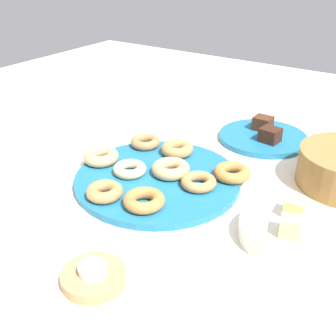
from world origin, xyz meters
TOP-DOWN VIEW (x-y plane):
  - ground_plane at (0.00, 0.00)m, footprint 2.40×2.40m
  - donut_plate at (0.00, 0.00)m, footprint 0.39×0.39m
  - donut_0 at (-0.02, 0.02)m, footprint 0.13×0.13m
  - donut_1 at (0.02, -0.16)m, footprint 0.11×0.11m
  - donut_2 at (0.14, -0.04)m, footprint 0.11×0.11m
  - donut_3 at (-0.12, -0.03)m, footprint 0.10×0.10m
  - donut_4 at (-0.01, 0.11)m, footprint 0.08×0.08m
  - donut_5 at (0.03, -0.06)m, footprint 0.09×0.09m
  - donut_6 at (0.12, 0.05)m, footprint 0.12×0.12m
  - donut_7 at (-0.12, -0.12)m, footprint 0.11×0.11m
  - donut_8 at (-0.09, 0.15)m, footprint 0.12×0.12m
  - cake_plate at (-0.37, 0.11)m, footprint 0.25×0.25m
  - brownie_near at (-0.41, 0.09)m, footprint 0.05×0.05m
  - brownie_far at (-0.34, 0.15)m, footprint 0.05×0.06m
  - candle_holder at (0.33, 0.10)m, footprint 0.11×0.11m
  - tealight at (0.33, 0.10)m, footprint 0.05×0.05m
  - fruit_bowl at (0.04, 0.33)m, footprint 0.18×0.18m
  - melon_chunk_left at (0.01, 0.33)m, footprint 0.04×0.04m
  - melon_chunk_right at (0.07, 0.34)m, footprint 0.04×0.04m

SIDE VIEW (x-z plane):
  - ground_plane at x=0.00m, z-range 0.00..0.00m
  - cake_plate at x=-0.37m, z-range 0.00..0.02m
  - donut_plate at x=0.00m, z-range 0.00..0.02m
  - candle_holder at x=0.33m, z-range 0.00..0.02m
  - fruit_bowl at x=0.04m, z-range 0.00..0.04m
  - tealight at x=0.33m, z-range 0.02..0.04m
  - donut_5 at x=0.03m, z-range 0.02..0.04m
  - donut_4 at x=-0.01m, z-range 0.02..0.04m
  - donut_7 at x=-0.12m, z-range 0.02..0.04m
  - donut_6 at x=0.12m, z-range 0.02..0.04m
  - donut_2 at x=0.14m, z-range 0.02..0.04m
  - donut_8 at x=-0.09m, z-range 0.02..0.04m
  - donut_3 at x=-0.12m, z-range 0.02..0.05m
  - donut_1 at x=0.02m, z-range 0.02..0.05m
  - donut_0 at x=-0.02m, z-range 0.02..0.05m
  - brownie_near at x=-0.41m, z-range 0.02..0.06m
  - brownie_far at x=-0.34m, z-range 0.02..0.06m
  - melon_chunk_left at x=0.01m, z-range 0.04..0.07m
  - melon_chunk_right at x=0.07m, z-range 0.04..0.07m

